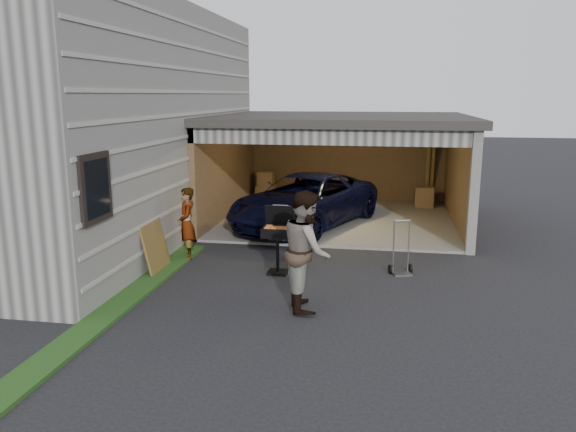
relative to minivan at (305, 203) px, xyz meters
name	(u,v)px	position (x,y,z in m)	size (l,w,h in m)	color
ground	(261,300)	(0.02, -5.36, -0.68)	(80.00, 80.00, 0.00)	black
house	(59,123)	(-5.98, -1.36, 2.07)	(7.00, 11.00, 5.50)	#474744
groundcover_strip	(111,312)	(-2.23, -6.36, -0.65)	(0.50, 8.00, 0.06)	#193814
garage	(341,152)	(0.78, 1.43, 1.19)	(6.80, 6.30, 2.90)	#605E59
minivan	(305,203)	(0.00, 0.00, 0.00)	(2.24, 4.86, 1.35)	black
woman	(187,223)	(-2.08, -3.19, 0.09)	(0.56, 0.37, 1.53)	silver
man	(306,250)	(0.82, -5.56, 0.30)	(0.95, 0.74, 1.96)	#42251A
bbq_grill	(278,234)	(0.02, -3.83, 0.10)	(0.59, 0.52, 1.31)	black
propane_tank	(295,264)	(0.37, -3.88, -0.46)	(0.28, 0.28, 0.43)	silver
plywood_panel	(155,247)	(-2.38, -4.17, -0.16)	(0.04, 0.93, 1.04)	brown
hand_truck	(401,264)	(2.40, -3.49, -0.47)	(0.48, 0.43, 1.09)	gray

